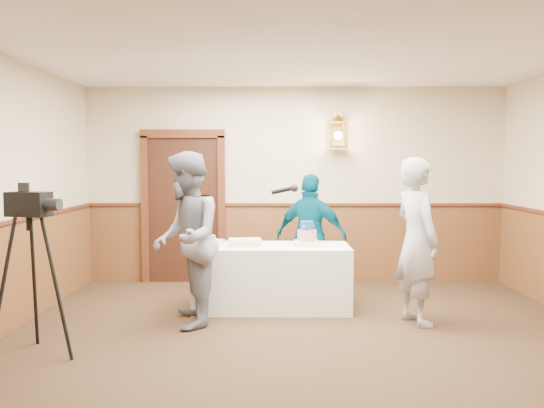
{
  "coord_description": "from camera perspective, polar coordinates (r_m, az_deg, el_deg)",
  "views": [
    {
      "loc": [
        -0.26,
        -4.78,
        1.7
      ],
      "look_at": [
        -0.31,
        1.7,
        1.25
      ],
      "focal_mm": 38.0,
      "sensor_mm": 36.0,
      "label": 1
    }
  ],
  "objects": [
    {
      "name": "sheet_cake_green",
      "position": [
        6.83,
        -6.04,
        -3.79
      ],
      "size": [
        0.31,
        0.28,
        0.06
      ],
      "primitive_type": "cube",
      "rotation": [
        0.0,
        0.0,
        -0.37
      ],
      "color": "#A2E4A1",
      "rests_on": "display_table"
    },
    {
      "name": "baker",
      "position": [
        6.3,
        14.16,
        -3.57
      ],
      "size": [
        0.61,
        0.75,
        1.77
      ],
      "primitive_type": "imported",
      "rotation": [
        0.0,
        0.0,
        1.91
      ],
      "color": "#9D9EA2",
      "rests_on": "ground"
    },
    {
      "name": "display_table",
      "position": [
        6.81,
        0.01,
        -7.25
      ],
      "size": [
        1.8,
        0.8,
        0.75
      ],
      "primitive_type": "cube",
      "color": "silver",
      "rests_on": "ground"
    },
    {
      "name": "tiered_cake",
      "position": [
        6.73,
        3.48,
        -3.18
      ],
      "size": [
        0.29,
        0.29,
        0.29
      ],
      "rotation": [
        0.0,
        0.0,
        0.06
      ],
      "color": "#FFE8BC",
      "rests_on": "display_table"
    },
    {
      "name": "interviewer",
      "position": [
        6.07,
        -8.51,
        -3.47
      ],
      "size": [
        1.58,
        0.98,
        1.83
      ],
      "rotation": [
        0.0,
        0.0,
        -1.42
      ],
      "color": "slate",
      "rests_on": "ground"
    },
    {
      "name": "tv_camera_rig",
      "position": [
        5.51,
        -22.75,
        -7.27
      ],
      "size": [
        0.57,
        0.53,
        1.46
      ],
      "rotation": [
        0.0,
        0.0,
        -0.22
      ],
      "color": "black",
      "rests_on": "ground"
    },
    {
      "name": "sheet_cake_yellow",
      "position": [
        6.73,
        -2.7,
        -3.81
      ],
      "size": [
        0.4,
        0.32,
        0.08
      ],
      "primitive_type": "cube",
      "rotation": [
        0.0,
        0.0,
        0.1
      ],
      "color": "#EDDA8D",
      "rests_on": "display_table"
    },
    {
      "name": "ground",
      "position": [
        5.08,
        3.52,
        -15.6
      ],
      "size": [
        7.0,
        7.0,
        0.0
      ],
      "primitive_type": "plane",
      "color": "#301F12",
      "rests_on": "ground"
    },
    {
      "name": "room_shell",
      "position": [
        5.24,
        2.74,
        2.01
      ],
      "size": [
        6.02,
        7.02,
        2.81
      ],
      "color": "beige",
      "rests_on": "ground"
    },
    {
      "name": "assistant_p",
      "position": [
        7.29,
        3.91,
        -3.21
      ],
      "size": [
        1.0,
        0.7,
        1.58
      ],
      "primitive_type": "imported",
      "rotation": [
        0.0,
        0.0,
        2.75
      ],
      "color": "#003C4D",
      "rests_on": "ground"
    }
  ]
}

